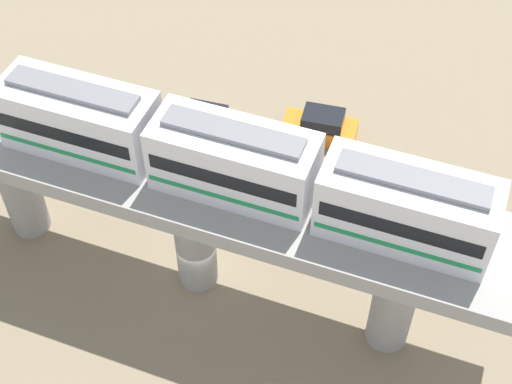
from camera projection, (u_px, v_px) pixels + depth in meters
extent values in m
plane|color=#84755B|center=(199.00, 276.00, 36.71)|extent=(120.00, 120.00, 0.00)
cylinder|color=#999691|center=(18.00, 182.00, 36.45)|extent=(1.90, 1.90, 6.54)
cylinder|color=#999691|center=(195.00, 235.00, 34.27)|extent=(1.90, 1.90, 6.54)
cylinder|color=#999691|center=(396.00, 295.00, 32.08)|extent=(1.90, 1.90, 6.54)
cube|color=#999691|center=(189.00, 181.00, 31.52)|extent=(5.20, 28.85, 0.80)
cube|color=white|center=(79.00, 120.00, 31.24)|extent=(2.60, 6.60, 3.00)
cube|color=black|center=(78.00, 115.00, 31.05)|extent=(2.64, 6.07, 0.70)
cube|color=#1E8C4C|center=(82.00, 133.00, 31.80)|extent=(2.64, 6.34, 0.24)
cube|color=slate|center=(72.00, 90.00, 30.03)|extent=(1.10, 5.61, 0.24)
cube|color=white|center=(234.00, 162.00, 29.62)|extent=(2.60, 6.60, 3.00)
cube|color=black|center=(234.00, 157.00, 29.44)|extent=(2.64, 6.07, 0.70)
cube|color=#1E8C4C|center=(234.00, 175.00, 30.18)|extent=(2.64, 6.34, 0.24)
cube|color=slate|center=(233.00, 132.00, 28.41)|extent=(1.10, 5.61, 0.24)
cube|color=white|center=(407.00, 209.00, 28.01)|extent=(2.60, 6.60, 3.00)
cube|color=black|center=(408.00, 204.00, 27.82)|extent=(2.64, 6.07, 0.70)
cube|color=#1E8C4C|center=(404.00, 221.00, 28.57)|extent=(2.64, 6.34, 0.24)
cube|color=slate|center=(413.00, 179.00, 26.80)|extent=(1.10, 5.61, 0.24)
cube|color=orange|center=(320.00, 130.00, 42.89)|extent=(2.24, 4.37, 1.00)
cube|color=black|center=(323.00, 119.00, 42.20)|extent=(1.88, 2.46, 0.76)
cube|color=white|center=(204.00, 126.00, 43.07)|extent=(2.14, 4.33, 1.00)
cube|color=black|center=(205.00, 116.00, 42.38)|extent=(1.82, 2.43, 0.76)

